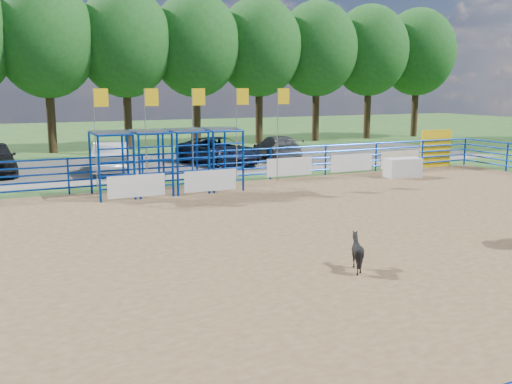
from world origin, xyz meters
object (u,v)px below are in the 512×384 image
Objects in this scene: car_b at (112,157)px; car_d at (277,147)px; calf at (357,252)px; car_c at (219,151)px; announcer_table at (403,168)px.

car_b is 0.99× the size of car_d.
car_b is 10.18m from car_d.
car_b is (-2.09, 18.28, 0.34)m from calf.
car_b is at bearing -15.32° from calf.
calf is 0.16× the size of car_c.
car_d reaches higher than calf.
calf is 19.16m from car_c.
car_b reaches higher than car_c.
car_c is 4.23m from car_d.
calf is at bearing -120.12° from car_c.
calf is at bearing 110.25° from car_b.
calf is 0.18× the size of car_d.
car_b is at bearing 166.17° from car_c.
announcer_table is 0.31× the size of car_c.
announcer_table is at bearing -70.30° from car_c.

